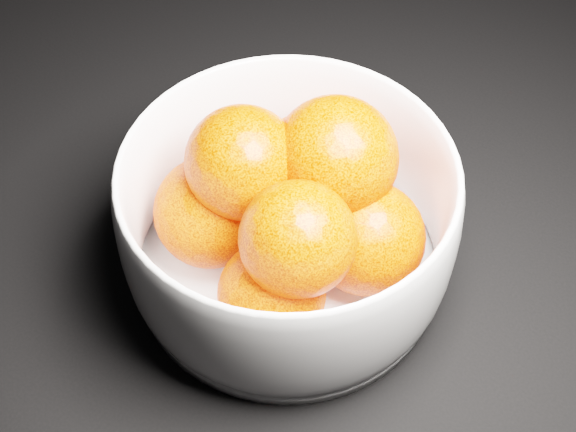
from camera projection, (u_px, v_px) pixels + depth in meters
The scene contains 2 objects.
bowl at pixel (288, 221), 0.55m from camera, with size 0.23×0.23×0.11m.
orange_pile at pixel (293, 203), 0.54m from camera, with size 0.18×0.18×0.13m.
Camera 1 is at (0.38, -0.02, 0.49)m, focal length 50.00 mm.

